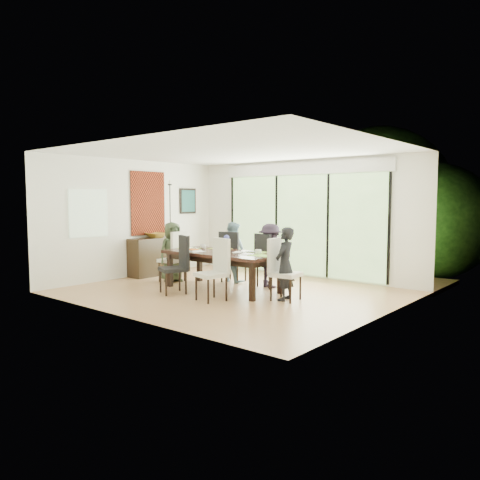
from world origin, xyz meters
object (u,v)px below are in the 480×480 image
Objects in this scene: laptop at (189,249)px; bowl at (156,235)px; chair_near_right at (211,270)px; person_far_left at (233,252)px; chair_near_left at (173,265)px; vase at (226,249)px; chair_far_left at (234,256)px; person_left_end at (172,252)px; person_far_right at (270,256)px; table_top at (223,253)px; chair_left_end at (172,256)px; cup_c at (258,252)px; cup_b at (225,251)px; chair_right_end at (286,269)px; cup_a at (203,247)px; person_right_end at (285,264)px; chair_far_right at (271,260)px; sideboard at (160,256)px.

laptop is 0.71× the size of bowl.
person_far_left reaches higher than chair_near_right.
chair_near_left is 1.10m from vase.
chair_far_left is 0.10m from person_far_left.
person_left_end is 2.19m from person_far_right.
laptop is (-0.85, -0.10, 0.04)m from table_top.
table_top is 1.86× the size of person_left_end.
chair_left_end is 0.85× the size of person_left_end.
cup_b is at bearing -162.90° from cup_c.
vase reaches higher than laptop.
bowl is at bearing 147.33° from laptop.
cup_c is at bearing 75.33° from chair_right_end.
bowl is at bearing 78.02° from chair_right_end.
vase is at bearing 70.56° from person_far_right.
person_far_left is at bearing 69.81° from cup_a.
chair_right_end is 2.22m from cup_a.
cup_b is at bearing 82.06° from chair_left_end.
chair_near_right is (-1.00, -0.87, 0.00)m from chair_right_end.
chair_near_left is 2.16m from person_right_end.
chair_left_end is at bearing -21.31° from bowl.
person_far_right is at bearing -142.31° from person_right_end.
person_far_left reaches higher than chair_far_right.
chair_near_right is at bearing -60.11° from table_top.
chair_right_end is 9.17× the size of vase.
table_top is 2.18× the size of chair_near_left.
chair_right_end reaches higher than cup_c.
vase is 2.58m from sideboard.
chair_near_right is 3.24m from bowl.
chair_near_left is at bearing 44.51° from chair_left_end.
table_top is 0.98m from chair_far_left.
person_far_left is 1.02m from laptop.
chair_left_end is at bearing -100.56° from person_right_end.
chair_left_end is 0.69m from laptop.
laptop is 1.00m from cup_b.
person_far_right is 1.02m from cup_b.
person_far_left is at bearing 122.66° from vase.
chair_far_left is at bearing 12.95° from chair_far_right.
cup_a is at bearing 172.41° from vase.
vase is (0.50, -0.78, 0.17)m from person_far_left.
bowl is at bearing -106.03° from person_right_end.
person_far_right is at bearing 108.90° from cup_c.
chair_near_right reaches higher than cup_b.
chair_left_end is 0.10m from person_left_end.
sideboard is at bearing -120.73° from chair_left_end.
person_left_end is 0.65m from laptop.
chair_near_left is (-2.00, -0.87, 0.00)m from chair_right_end.
cup_a is at bearing 96.15° from chair_left_end.
chair_far_left is 2.11m from person_right_end.
person_left_end is 1.12m from sideboard.
chair_near_right reaches higher than cup_a.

